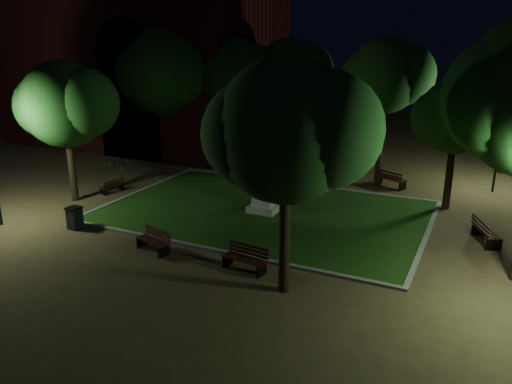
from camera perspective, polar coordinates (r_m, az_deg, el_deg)
The scene contains 21 objects.
ground at distance 22.80m, azimuth -1.11°, elevation -3.87°, with size 80.00×80.00×0.00m, color #503F25.
lawn at distance 24.47m, azimuth 0.99°, elevation -2.25°, with size 15.00×10.00×0.08m, color #1E4210.
lawn_kerb at distance 24.46m, azimuth 0.99°, elevation -2.20°, with size 15.40×10.40×0.12m.
monument at distance 24.18m, azimuth 1.00°, elevation -0.20°, with size 1.40×1.40×3.20m.
building_main at distance 41.47m, azimuth -12.70°, elevation 15.80°, with size 20.00×12.00×15.00m.
tree_west at distance 26.80m, azimuth -20.89°, elevation 9.33°, with size 5.31×4.33×7.19m.
tree_north_wl at distance 32.78m, azimuth -2.17°, elevation 13.01°, with size 5.90×4.82×8.17m.
tree_north_er at distance 28.53m, azimuth 14.70°, elevation 12.69°, with size 5.00×4.08×8.24m.
tree_ne at distance 25.75m, azimuth 22.10°, elevation 8.03°, with size 4.44×3.63×6.45m.
tree_se at distance 15.42m, azimuth 3.82°, elevation 6.88°, with size 5.60×4.57×7.76m.
tree_nw at distance 34.10m, azimuth -10.17°, elevation 13.35°, with size 7.09×5.79×8.90m.
tree_far_north at distance 32.26m, azimuth 3.97°, elevation 13.43°, with size 5.26×4.29×8.20m.
lamppost_nw at distance 36.34m, azimuth -10.96°, elevation 8.63°, with size 1.18×0.28×4.11m.
lamppost_ne at distance 29.97m, azimuth 26.18°, elevation 5.97°, with size 1.18×0.28×4.66m.
bench_near_left at distance 20.47m, azimuth -11.57°, elevation -5.52°, with size 1.72×1.02×0.89m.
bench_near_right at distance 18.48m, azimuth -1.22°, elevation -7.66°, with size 1.79×0.82×0.95m.
bench_left_side at distance 28.53m, azimuth -16.07°, elevation 0.61°, with size 0.75×1.44×0.75m.
bench_right_side at distance 22.89m, azimuth 24.70°, elevation -4.20°, with size 1.29×1.92×1.00m.
bench_far_side at distance 29.35m, azimuth 15.07°, elevation 1.40°, with size 1.92×1.31×1.00m.
trash_bin at distance 23.72m, azimuth -20.01°, elevation -2.78°, with size 0.62×0.62×1.02m.
bicycle at distance 33.26m, azimuth -15.56°, elevation 3.11°, with size 0.54×1.56×0.82m, color black.
Camera 1 is at (9.59, -18.95, 8.29)m, focal length 35.00 mm.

